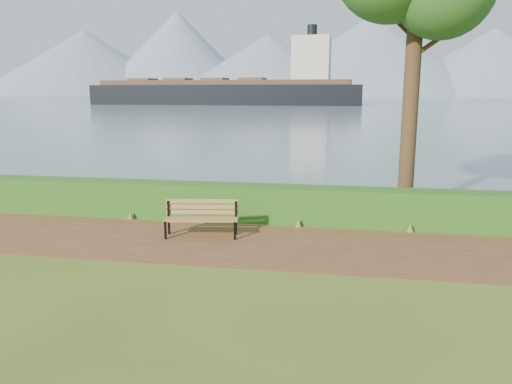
# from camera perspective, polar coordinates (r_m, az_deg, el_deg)

# --- Properties ---
(ground) EXTENTS (140.00, 140.00, 0.00)m
(ground) POSITION_cam_1_polar(r_m,az_deg,el_deg) (11.81, -3.86, -6.28)
(ground) COLOR #435819
(ground) RESTS_ON ground
(path) EXTENTS (40.00, 3.40, 0.01)m
(path) POSITION_cam_1_polar(r_m,az_deg,el_deg) (12.09, -3.52, -5.83)
(path) COLOR #532B1C
(path) RESTS_ON ground
(hedge) EXTENTS (32.00, 0.85, 1.00)m
(hedge) POSITION_cam_1_polar(r_m,az_deg,el_deg) (14.13, -1.36, -1.19)
(hedge) COLOR #1D4B15
(hedge) RESTS_ON ground
(water) EXTENTS (700.00, 510.00, 0.00)m
(water) POSITION_cam_1_polar(r_m,az_deg,el_deg) (270.95, 9.70, 10.52)
(water) COLOR #3E5565
(water) RESTS_ON ground
(mountains) EXTENTS (585.00, 190.00, 70.00)m
(mountains) POSITION_cam_1_polar(r_m,az_deg,el_deg) (417.83, 8.75, 14.62)
(mountains) COLOR slate
(mountains) RESTS_ON ground
(bench) EXTENTS (1.89, 0.81, 0.92)m
(bench) POSITION_cam_1_polar(r_m,az_deg,el_deg) (12.58, -6.24, -2.70)
(bench) COLOR black
(bench) RESTS_ON ground
(cargo_ship) EXTENTS (73.39, 14.00, 22.17)m
(cargo_ship) POSITION_cam_1_polar(r_m,az_deg,el_deg) (136.37, -2.60, 11.31)
(cargo_ship) COLOR black
(cargo_ship) RESTS_ON ground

